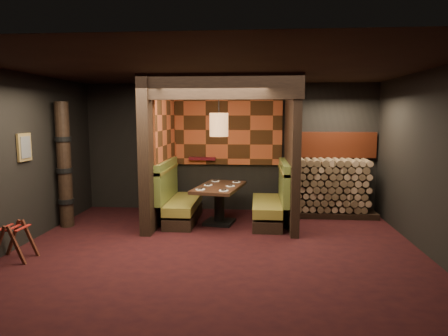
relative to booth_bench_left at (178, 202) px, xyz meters
The scene contains 23 objects.
floor 1.95m from the booth_bench_left, 59.77° to the right, with size 6.50×5.50×0.02m, color black.
ceiling 3.11m from the booth_bench_left, 59.77° to the right, with size 6.50×5.50×0.02m, color black.
wall_back 1.79m from the booth_bench_left, 49.10° to the left, with size 6.50×0.02×2.85m, color black.
wall_front 4.63m from the booth_bench_left, 77.70° to the right, with size 6.50×0.02×2.85m, color black.
wall_left 3.01m from the booth_bench_left, 144.33° to the right, with size 0.02×5.50×2.85m, color black.
wall_right 4.65m from the booth_bench_left, 21.35° to the right, with size 0.02×5.50×2.85m, color black.
partition_left 1.10m from the booth_bench_left, behind, with size 0.20×2.20×2.85m, color black.
partition_right 2.48m from the booth_bench_left, ahead, with size 0.15×2.10×2.85m, color black.
header_beam 2.60m from the booth_bench_left, 45.41° to the right, with size 2.85×0.18×0.44m, color black.
tapa_back_panel 2.00m from the booth_bench_left, 48.54° to the left, with size 2.40×0.06×1.55m, color #AE4925.
tapa_side_panel 1.48m from the booth_bench_left, 146.90° to the left, with size 0.04×1.85×1.45m, color #AE4925.
lacquer_shelf 1.32m from the booth_bench_left, 70.12° to the left, with size 0.60×0.12×0.07m, color #550F17.
booth_bench_left is the anchor object (origin of this frame).
booth_bench_right 1.89m from the booth_bench_left, ahead, with size 0.68×1.60×1.14m.
dining_table 0.87m from the booth_bench_left, ahead, with size 1.04×1.57×0.77m.
place_settings 0.94m from the booth_bench_left, ahead, with size 0.81×1.24×0.03m.
pendant_lamp 1.79m from the booth_bench_left, 11.71° to the right, with size 0.36×0.36×1.11m.
framed_picture 3.00m from the booth_bench_left, 145.49° to the right, with size 0.05×0.36×0.46m.
luggage_rack 3.10m from the booth_bench_left, 130.37° to the right, with size 0.56×0.40×0.61m.
totem_column 2.30m from the booth_bench_left, 165.25° to the right, with size 0.31×0.31×2.40m.
firewood_stack 3.33m from the booth_bench_left, 12.17° to the left, with size 1.73×0.70×1.22m.
mosaic_header 3.58m from the booth_bench_left, 17.60° to the left, with size 1.83×0.10×0.56m, color maroon.
bay_front_post 2.58m from the booth_bench_left, ahead, with size 0.08×0.08×2.85m, color black.
Camera 1 is at (0.61, -6.19, 2.14)m, focal length 32.00 mm.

